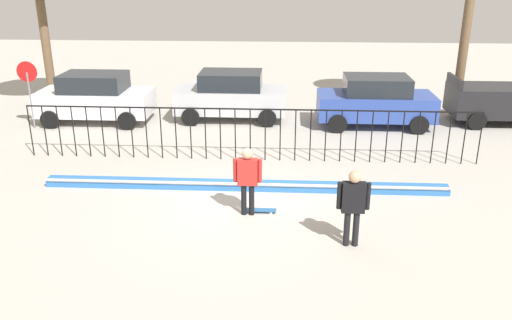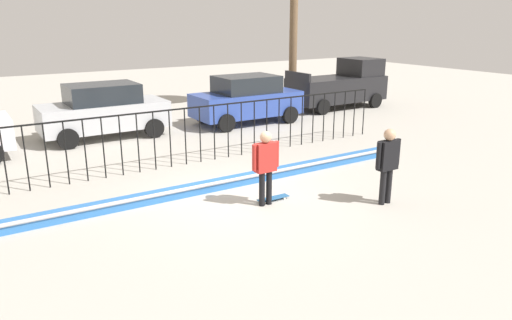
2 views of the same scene
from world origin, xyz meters
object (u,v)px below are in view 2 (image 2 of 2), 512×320
object	(u,v)px
camera_operator	(388,159)
parked_car_blue	(247,99)
parked_car_silver	(104,110)
skateboard	(273,198)
skateboarder	(266,161)
pickup_truck	(340,85)

from	to	relation	value
camera_operator	parked_car_blue	world-z (taller)	parked_car_blue
camera_operator	parked_car_silver	world-z (taller)	parked_car_silver
skateboard	parked_car_silver	bearing A→B (deg)	119.57
skateboarder	camera_operator	xyz separation A→B (m)	(2.36, -1.39, 0.02)
skateboarder	skateboard	bearing A→B (deg)	18.44
pickup_truck	parked_car_silver	bearing A→B (deg)	175.70
parked_car_silver	camera_operator	bearing A→B (deg)	-74.14
skateboarder	skateboard	distance (m)	1.03
skateboard	parked_car_blue	size ratio (longest dim) A/B	0.19
parked_car_silver	skateboarder	bearing A→B (deg)	-85.89
skateboarder	parked_car_blue	world-z (taller)	parked_car_blue
skateboarder	pickup_truck	distance (m)	12.97
skateboard	pickup_truck	size ratio (longest dim) A/B	0.17
parked_car_silver	parked_car_blue	size ratio (longest dim) A/B	1.00
skateboard	parked_car_blue	distance (m)	8.70
skateboard	camera_operator	world-z (taller)	camera_operator
camera_operator	skateboard	bearing A→B (deg)	-13.98
skateboarder	pickup_truck	bearing A→B (deg)	36.98
pickup_truck	skateboarder	bearing A→B (deg)	-143.77
parked_car_blue	pickup_truck	size ratio (longest dim) A/B	0.91
skateboarder	parked_car_blue	xyz separation A→B (m)	(4.25, 7.82, -0.06)
parked_car_silver	skateboard	bearing A→B (deg)	-83.75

